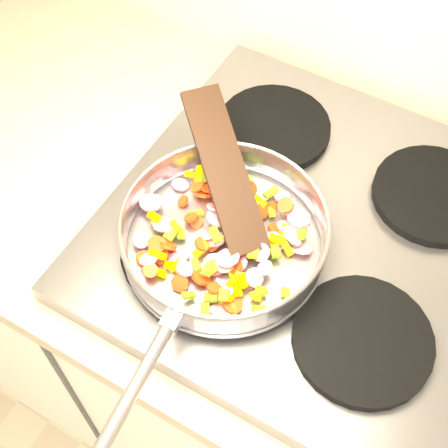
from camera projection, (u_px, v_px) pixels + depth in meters
The scene contains 8 objects.
cooktop at pixel (311, 232), 0.96m from camera, with size 0.60×0.60×0.04m, color #939399.
grate_fl at pixel (185, 250), 0.91m from camera, with size 0.19×0.19×0.02m, color black.
grate_fr at pixel (363, 340), 0.83m from camera, with size 0.19×0.19×0.02m, color black.
grate_bl at pixel (274, 128), 1.05m from camera, with size 0.19×0.19×0.02m, color black.
grate_br at pixel (434, 195), 0.97m from camera, with size 0.19×0.19×0.02m, color black.
saute_pan at pixel (223, 234), 0.88m from camera, with size 0.34×0.51×0.06m.
vegetable_heap at pixel (223, 237), 0.89m from camera, with size 0.27×0.25×0.04m.
wooden_spatula at pixel (224, 169), 0.90m from camera, with size 0.26×0.06×0.01m, color black.
Camera 1 is at (-0.55, 1.14, 1.73)m, focal length 50.00 mm.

